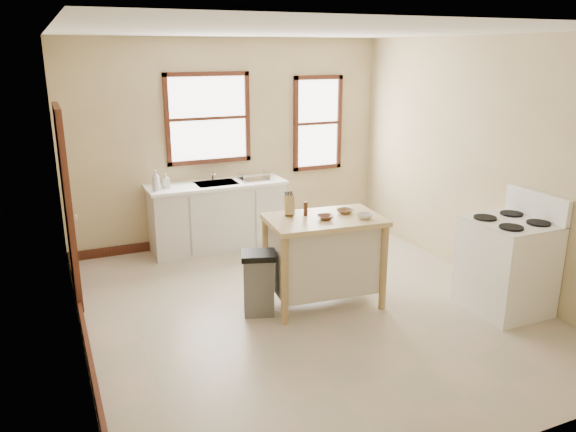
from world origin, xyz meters
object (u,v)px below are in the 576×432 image
object	(u,v)px
knife_block	(289,206)
bowl_b	(345,211)
pepper_grinder	(306,209)
bowl_a	(326,217)
kitchen_island	(324,261)
soap_bottle_b	(166,181)
trash_bin	(259,283)
gas_stove	(507,254)
bowl_c	(365,216)
soap_bottle_a	(156,180)
dish_rack	(254,177)

from	to	relation	value
knife_block	bowl_b	size ratio (longest dim) A/B	1.17
pepper_grinder	bowl_a	size ratio (longest dim) A/B	0.88
kitchen_island	pepper_grinder	bearing A→B (deg)	143.28
soap_bottle_b	trash_bin	world-z (taller)	soap_bottle_b
pepper_grinder	bowl_b	bearing A→B (deg)	-11.28
pepper_grinder	gas_stove	world-z (taller)	gas_stove
kitchen_island	trash_bin	xyz separation A→B (m)	(-0.72, 0.05, -0.15)
knife_block	bowl_a	xyz separation A→B (m)	(0.29, -0.27, -0.08)
kitchen_island	bowl_a	distance (m)	0.51
bowl_b	bowl_c	size ratio (longest dim) A/B	1.06
soap_bottle_a	dish_rack	xyz separation A→B (m)	(1.33, 0.03, -0.08)
soap_bottle_b	bowl_a	xyz separation A→B (m)	(1.16, -2.22, -0.03)
knife_block	pepper_grinder	size ratio (longest dim) A/B	1.33
soap_bottle_b	dish_rack	bearing A→B (deg)	-7.09
dish_rack	pepper_grinder	size ratio (longest dim) A/B	2.66
bowl_a	gas_stove	xyz separation A→B (m)	(1.69, -0.83, -0.37)
kitchen_island	pepper_grinder	distance (m)	0.60
soap_bottle_b	pepper_grinder	distance (m)	2.27
soap_bottle_b	gas_stove	distance (m)	4.19
pepper_grinder	bowl_b	distance (m)	0.44
knife_block	gas_stove	distance (m)	2.31
bowl_a	trash_bin	bearing A→B (deg)	170.79
bowl_a	soap_bottle_b	bearing A→B (deg)	117.73
knife_block	bowl_b	bearing A→B (deg)	0.31
knife_block	bowl_c	bearing A→B (deg)	-16.14
soap_bottle_a	gas_stove	distance (m)	4.23
bowl_a	trash_bin	world-z (taller)	bowl_a
knife_block	bowl_b	distance (m)	0.61
dish_rack	knife_block	distance (m)	1.92
pepper_grinder	trash_bin	distance (m)	0.91
bowl_b	trash_bin	xyz separation A→B (m)	(-0.99, 0.00, -0.66)
soap_bottle_a	bowl_a	size ratio (longest dim) A/B	1.55
soap_bottle_a	bowl_b	world-z (taller)	soap_bottle_a
bowl_c	bowl_a	bearing A→B (deg)	159.10
bowl_c	soap_bottle_a	bearing A→B (deg)	126.56
bowl_b	pepper_grinder	bearing A→B (deg)	168.72
dish_rack	knife_block	size ratio (longest dim) A/B	1.99
kitchen_island	gas_stove	xyz separation A→B (m)	(1.67, -0.89, 0.13)
kitchen_island	bowl_c	world-z (taller)	bowl_c
soap_bottle_a	soap_bottle_b	distance (m)	0.17
bowl_b	trash_bin	bearing A→B (deg)	179.85
pepper_grinder	gas_stove	size ratio (longest dim) A/B	0.12
kitchen_island	bowl_c	xyz separation A→B (m)	(0.36, -0.20, 0.51)
knife_block	bowl_c	xyz separation A→B (m)	(0.67, -0.42, -0.07)
dish_rack	bowl_a	world-z (taller)	dish_rack
knife_block	bowl_b	world-z (taller)	knife_block
kitchen_island	gas_stove	world-z (taller)	gas_stove
bowl_a	gas_stove	world-z (taller)	gas_stove
soap_bottle_a	knife_block	bearing A→B (deg)	-73.25
trash_bin	gas_stove	distance (m)	2.59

